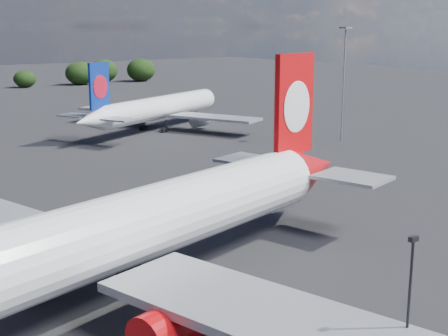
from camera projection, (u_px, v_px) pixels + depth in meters
qantas_airliner at (147, 225)px, 47.89m from camera, size 53.86×51.54×17.72m
china_southern_airliner at (156, 109)px, 123.10m from camera, size 41.72×40.18×14.24m
apron_lamp_post at (409, 307)px, 34.02m from camera, size 0.55×0.30×9.36m
floodlight_mast_near at (344, 67)px, 110.53m from camera, size 1.60×1.60×20.21m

